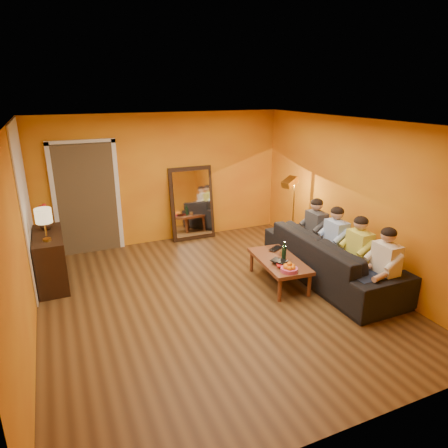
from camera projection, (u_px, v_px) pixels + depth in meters
name	position (u px, v px, depth m)	size (l,w,h in m)	color
room_shell	(206.00, 211.00, 5.96)	(5.00, 5.50, 2.60)	brown
white_accent	(26.00, 206.00, 6.22)	(0.02, 1.90, 2.58)	white
doorway_recess	(86.00, 198.00, 7.61)	(1.06, 0.30, 2.10)	#3F2D19
door_jamb_left	(55.00, 203.00, 7.29)	(0.08, 0.06, 2.20)	white
door_jamb_right	(118.00, 196.00, 7.72)	(0.08, 0.06, 2.20)	white
door_header	(81.00, 142.00, 7.16)	(1.22, 0.06, 0.08)	white
mirror_frame	(192.00, 203.00, 8.30)	(0.92, 0.06, 1.52)	black
mirror_glass	(193.00, 204.00, 8.27)	(0.78, 0.02, 1.36)	white
sideboard	(51.00, 259.00, 6.42)	(0.44, 1.18, 0.85)	black
table_lamp	(45.00, 225.00, 5.94)	(0.24, 0.24, 0.51)	beige
sofa	(332.00, 258.00, 6.56)	(1.04, 2.66, 0.78)	black
coffee_table	(279.00, 271.00, 6.50)	(0.62, 1.22, 0.42)	brown
floor_lamp	(293.00, 215.00, 7.66)	(0.30, 0.24, 1.44)	gold
dog	(308.00, 252.00, 7.03)	(0.33, 0.52, 0.61)	olive
person_far_left	(385.00, 268.00, 5.67)	(0.70, 0.44, 1.22)	silver
person_mid_left	(358.00, 254.00, 6.15)	(0.70, 0.44, 1.22)	#D4D547
person_mid_right	(335.00, 242.00, 6.62)	(0.70, 0.44, 1.22)	#9DBBF2
person_far_right	(316.00, 232.00, 7.10)	(0.70, 0.44, 1.22)	#36373C
fruit_bowl	(289.00, 267.00, 5.98)	(0.26, 0.26, 0.16)	#CA4778
wine_bottle	(284.00, 251.00, 6.36)	(0.07, 0.07, 0.31)	black
tumbler	(282.00, 253.00, 6.57)	(0.10, 0.10, 0.09)	#B27F3F
laptop	(278.00, 249.00, 6.80)	(0.30, 0.20, 0.02)	black
book_lower	(276.00, 265.00, 6.19)	(0.20, 0.27, 0.03)	black
book_mid	(276.00, 263.00, 6.19)	(0.19, 0.26, 0.02)	#AD1713
book_upper	(276.00, 263.00, 6.16)	(0.18, 0.24, 0.02)	black
vase	(46.00, 224.00, 6.47)	(0.19, 0.19, 0.20)	black
flowers	(44.00, 209.00, 6.39)	(0.17, 0.17, 0.45)	#AD1713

